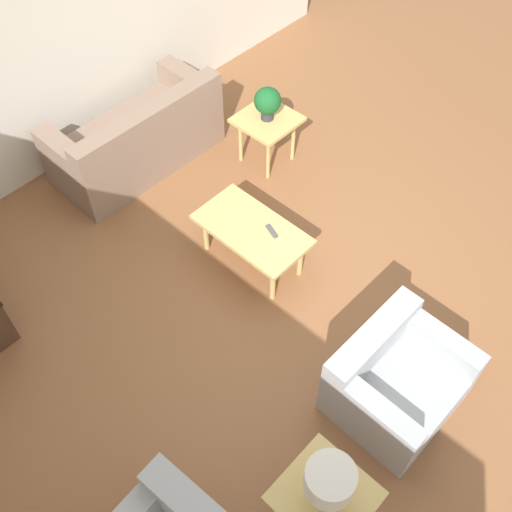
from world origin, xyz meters
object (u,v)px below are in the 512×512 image
side_table_plant (267,124)px  coffee_table (252,232)px  side_table_lamp (324,499)px  table_lamp (329,481)px  sofa (139,139)px  potted_plant (268,102)px  armchair (395,380)px

side_table_plant → coffee_table: bearing=126.9°
side_table_lamp → table_lamp: table_lamp is taller
sofa → potted_plant: 1.40m
potted_plant → table_lamp: table_lamp is taller
armchair → side_table_lamp: (-0.18, 1.10, 0.19)m
armchair → side_table_lamp: bearing=-169.6°
side_table_lamp → table_lamp: size_ratio=1.46×
potted_plant → table_lamp: (-2.76, 2.48, 0.07)m
sofa → table_lamp: bearing=68.0°
armchair → potted_plant: size_ratio=2.73×
sofa → armchair: size_ratio=1.84×
potted_plant → armchair: bearing=151.8°
side_table_plant → potted_plant: size_ratio=1.62×
potted_plant → side_table_lamp: bearing=138.0°
armchair → table_lamp: bearing=-169.6°
coffee_table → side_table_plant: size_ratio=1.79×
side_table_plant → side_table_lamp: bearing=138.0°
sofa → coffee_table: sofa is taller
sofa → table_lamp: size_ratio=4.51×
sofa → side_table_plant: size_ratio=3.10×
armchair → side_table_plant: bearing=62.9°
coffee_table → side_table_lamp: size_ratio=1.79×
sofa → potted_plant: potted_plant is taller
coffee_table → table_lamp: 2.39m
armchair → side_table_lamp: armchair is taller
potted_plant → coffee_table: bearing=126.9°
armchair → side_table_plant: armchair is taller
coffee_table → table_lamp: bearing=144.6°
sofa → armchair: bearing=83.5°
sofa → coffee_table: bearing=85.1°
armchair → table_lamp: (-0.18, 1.10, 0.55)m
coffee_table → side_table_lamp: bearing=144.6°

